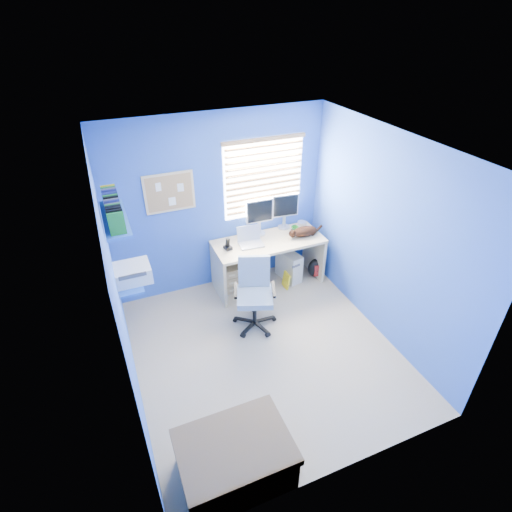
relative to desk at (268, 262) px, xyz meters
name	(u,v)px	position (x,y,z in m)	size (l,w,h in m)	color
floor	(265,351)	(-0.59, -1.26, -0.37)	(3.00, 3.20, 0.00)	#A29984
ceiling	(269,148)	(-0.59, -1.26, 2.13)	(3.00, 3.20, 0.00)	white
wall_back	(219,205)	(-0.59, 0.34, 0.88)	(3.00, 0.01, 2.50)	blue
wall_front	(354,378)	(-0.59, -2.86, 0.88)	(3.00, 0.01, 2.50)	blue
wall_left	(119,300)	(-2.09, -1.26, 0.88)	(0.01, 3.20, 2.50)	blue
wall_right	(384,238)	(0.91, -1.26, 0.88)	(0.01, 3.20, 2.50)	blue
desk	(268,262)	(0.00, 0.00, 0.00)	(1.57, 0.65, 0.74)	#D9B887
laptop	(251,238)	(-0.27, -0.01, 0.48)	(0.33, 0.26, 0.22)	silver
monitor_left	(259,217)	(-0.05, 0.24, 0.64)	(0.40, 0.12, 0.54)	silver
monitor_right	(284,211)	(0.37, 0.26, 0.64)	(0.40, 0.12, 0.54)	silver
phone	(228,244)	(-0.60, 0.01, 0.45)	(0.09, 0.11, 0.17)	black
mug	(295,229)	(0.45, 0.07, 0.42)	(0.10, 0.09, 0.10)	#196F22
cd_spindle	(302,224)	(0.64, 0.21, 0.41)	(0.13, 0.13, 0.07)	silver
cat	(305,231)	(0.54, -0.06, 0.44)	(0.38, 0.20, 0.14)	black
tower_pc	(289,265)	(0.35, 0.00, -0.14)	(0.19, 0.44, 0.45)	beige
drawer_boxes	(229,278)	(-0.58, 0.08, -0.17)	(0.35, 0.28, 0.41)	tan
yellow_book	(286,280)	(0.21, -0.20, -0.25)	(0.03, 0.17, 0.24)	yellow
backpack	(316,268)	(0.75, -0.12, -0.22)	(0.26, 0.20, 0.31)	black
bed_corner	(235,459)	(-1.44, -2.53, -0.15)	(0.93, 0.66, 0.45)	brown
office_chair	(255,302)	(-0.52, -0.74, -0.02)	(0.69, 0.69, 0.93)	black
window_blinds	(264,178)	(0.06, 0.31, 1.18)	(1.15, 0.05, 1.10)	white
corkboard	(169,193)	(-1.24, 0.33, 1.18)	(0.64, 0.02, 0.52)	#D9B887
wall_shelves	(122,242)	(-1.95, -0.51, 1.06)	(0.42, 0.90, 1.05)	blue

